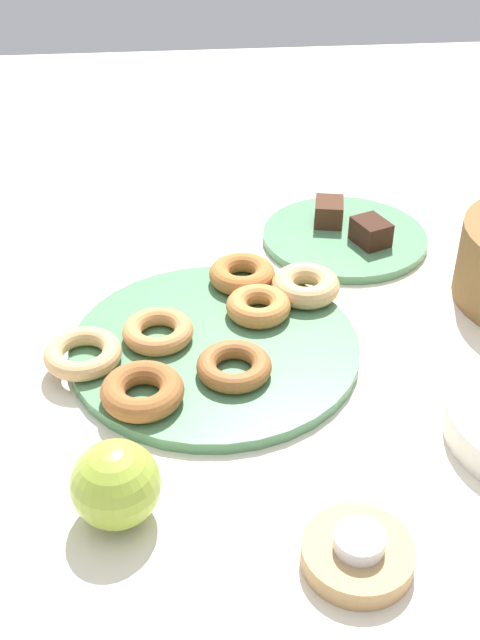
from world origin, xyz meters
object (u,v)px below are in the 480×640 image
donut_4 (242,274)px  donut_5 (142,391)px  donut_6 (258,306)px  tealight (359,541)px  donut_2 (83,353)px  brownie_far (371,232)px  donut_1 (158,331)px  donut_3 (306,286)px  brownie_near (329,212)px  donut_0 (234,366)px  cake_plate (344,237)px  apple (116,484)px  candle_holder (358,555)px  donut_plate (215,347)px

donut_4 → donut_5: same height
donut_6 → tealight: 0.37m
donut_2 → brownie_far: (-0.24, 0.39, 0.00)m
donut_5 → donut_1: bearing=170.8°
tealight → donut_3: bearing=177.2°
brownie_far → brownie_near: bearing=-144.0°
donut_1 → donut_2: same height
donut_0 → donut_2: size_ratio=0.95×
donut_0 → cake_plate: donut_0 is taller
cake_plate → brownie_near: size_ratio=4.61×
donut_1 → donut_2: size_ratio=0.94×
donut_6 → donut_0: bearing=-19.6°
apple → cake_plate: bearing=147.2°
donut_4 → tealight: bearing=7.5°
donut_5 → apple: 0.15m
donut_5 → brownie_far: (-0.31, 0.32, 0.00)m
donut_3 → brownie_near: bearing=160.9°
donut_1 → donut_0: bearing=48.5°
donut_3 → donut_6: bearing=-59.8°
donut_6 → apple: 0.33m
donut_1 → candle_holder: bearing=27.4°
donut_3 → candle_holder: 0.40m
donut_4 → donut_0: bearing=-8.3°
brownie_far → donut_2: bearing=-58.5°
donut_2 → donut_3: 0.29m
cake_plate → candle_holder: bearing=-10.6°
donut_4 → cake_plate: 0.20m
candle_holder → brownie_near: bearing=171.7°
donut_plate → candle_holder: size_ratio=3.45×
donut_2 → donut_1: bearing=112.0°
donut_4 → brownie_far: brownie_far is taller
donut_3 → cake_plate: size_ratio=0.37×
donut_1 → donut_5: donut_5 is taller
donut_3 → brownie_far: bearing=138.1°
donut_6 → brownie_far: (-0.16, 0.18, 0.00)m
apple → brownie_far: bearing=143.1°
donut_6 → donut_4: bearing=-170.4°
brownie_near → apple: (0.52, -0.29, 0.01)m
donut_1 → apple: bearing=-9.0°
brownie_far → tealight: 0.55m
brownie_near → apple: bearing=-29.5°
donut_1 → donut_4: donut_4 is taller
donut_6 → brownie_near: bearing=150.3°
donut_4 → tealight: size_ratio=1.94×
donut_0 → brownie_near: size_ratio=1.63×
cake_plate → donut_0: bearing=-31.7°
donut_1 → donut_plate: bearing=79.0°
donut_2 → brownie_near: (-0.30, 0.34, 0.00)m
candle_holder → donut_3: bearing=177.2°
donut_1 → tealight: size_ratio=1.88×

